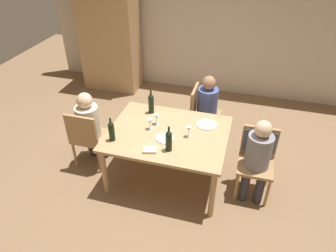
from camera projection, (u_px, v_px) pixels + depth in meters
ground_plane at (168, 176)px, 4.42m from camera, size 10.00×10.00×0.00m
rear_room_partition at (209, 23)px, 5.87m from camera, size 6.40×0.12×2.70m
armoire_cabinet at (109, 35)px, 6.08m from camera, size 1.18×0.62×2.18m
dining_table at (168, 137)px, 4.04m from camera, size 1.52×1.20×0.76m
chair_left_end at (87, 136)px, 4.31m from camera, size 0.44×0.44×0.92m
chair_far_right at (201, 111)px, 4.83m from camera, size 0.44×0.44×0.92m
chair_right_end at (258, 152)px, 3.92m from camera, size 0.44×0.46×0.92m
person_woman_host at (90, 124)px, 4.32m from camera, size 0.32×0.36×1.15m
person_man_bearded at (209, 105)px, 4.74m from camera, size 0.36×0.31×1.14m
person_man_guest at (258, 155)px, 3.77m from camera, size 0.31×0.35×1.13m
wine_bottle_tall_green at (151, 103)px, 4.31m from camera, size 0.08×0.08×0.35m
wine_bottle_dark_red at (169, 140)px, 3.62m from camera, size 0.08×0.08×0.33m
wine_bottle_short_olive at (112, 131)px, 3.78m from camera, size 0.07×0.07×0.32m
wine_glass_near_left at (150, 122)px, 4.00m from camera, size 0.07×0.07×0.15m
wine_glass_centre at (156, 117)px, 4.09m from camera, size 0.07×0.07×0.15m
wine_glass_near_right at (189, 129)px, 3.86m from camera, size 0.07×0.07×0.15m
dinner_plate_host at (207, 125)px, 4.13m from camera, size 0.27×0.27×0.01m
dinner_plate_guest_left at (165, 138)px, 3.87m from camera, size 0.23×0.23×0.01m
folded_napkin at (150, 150)px, 3.68m from camera, size 0.19×0.16×0.03m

